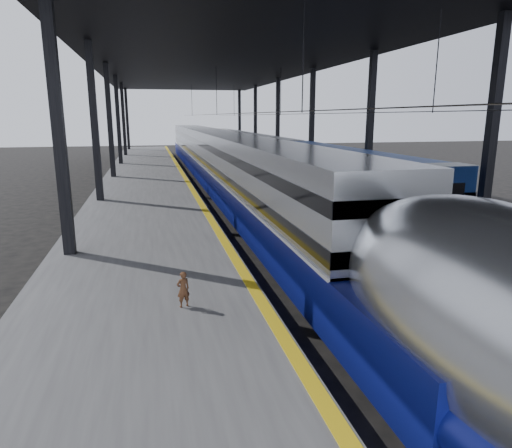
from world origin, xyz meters
name	(u,v)px	position (x,y,z in m)	size (l,w,h in m)	color
ground	(285,332)	(0.00, 0.00, 0.00)	(160.00, 160.00, 0.00)	black
platform	(146,193)	(-3.50, 20.00, 0.50)	(6.00, 80.00, 1.00)	#4C4C4F
yellow_strip	(189,184)	(-0.70, 20.00, 1.00)	(0.30, 80.00, 0.01)	gold
rails	(265,194)	(4.50, 20.00, 0.08)	(6.52, 80.00, 0.16)	slate
canopy	(226,55)	(1.90, 20.00, 9.12)	(18.00, 75.00, 9.47)	black
tgv_train	(222,164)	(2.00, 23.12, 1.97)	(2.93, 65.20, 4.20)	#A9ACB0
second_train	(262,155)	(7.00, 31.18, 1.84)	(2.63, 56.05, 3.62)	navy
child	(183,289)	(-2.53, -0.15, 1.43)	(0.31, 0.21, 0.86)	#4F2E1A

